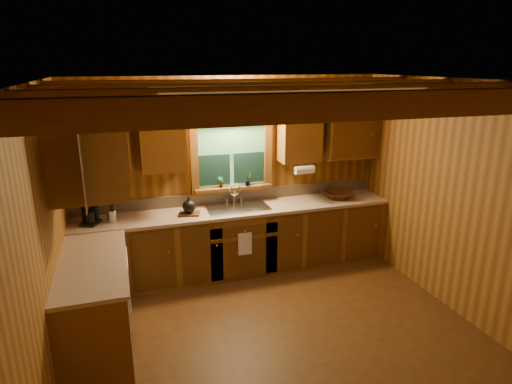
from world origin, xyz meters
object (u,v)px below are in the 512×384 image
Objects in this scene: sink at (238,211)px; coffee_maker at (89,211)px; cutting_board at (189,214)px; wicker_basket at (339,195)px.

sink is 2.57× the size of coffee_maker.
cutting_board is 2.15m from wicker_basket.
coffee_maker is 0.78× the size of wicker_basket.
cutting_board is at bearing -174.51° from sink.
sink reaches higher than cutting_board.
coffee_maker reaches higher than sink.
cutting_board is at bearing 20.79° from coffee_maker.
coffee_maker reaches higher than cutting_board.
coffee_maker is at bearing -179.51° from sink.
coffee_maker is (-1.84, -0.02, 0.20)m from sink.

